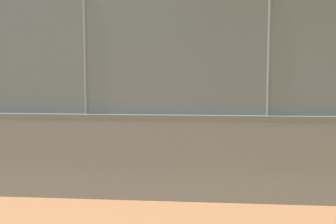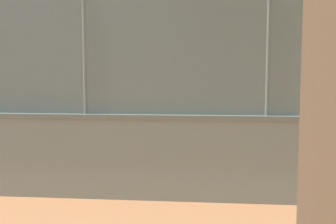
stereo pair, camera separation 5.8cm
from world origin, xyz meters
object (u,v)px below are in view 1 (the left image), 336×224
at_px(player_crossing_court, 86,120).
at_px(player_near_wall_returning, 230,116).
at_px(sports_ball, 279,110).
at_px(player_at_service_line, 292,105).
at_px(courtside_bench, 17,148).

xyz_separation_m(player_crossing_court, player_near_wall_returning, (-3.99, -0.76, 0.06)).
xyz_separation_m(player_crossing_court, sports_ball, (-5.73, -2.87, 0.06)).
bearing_deg(player_at_service_line, courtside_bench, 38.92).
height_order(player_at_service_line, player_near_wall_returning, player_at_service_line).
height_order(player_crossing_court, player_near_wall_returning, player_near_wall_returning).
bearing_deg(player_crossing_court, sports_ball, -153.43).
bearing_deg(player_near_wall_returning, player_at_service_line, -128.15).
distance_m(player_near_wall_returning, courtside_bench, 5.79).
bearing_deg(sports_ball, courtside_bench, 36.72).
bearing_deg(player_at_service_line, player_crossing_court, 30.79).
bearing_deg(courtside_bench, player_crossing_court, -114.72).
height_order(player_at_service_line, courtside_bench, player_at_service_line).
bearing_deg(courtside_bench, player_near_wall_returning, -149.71).
relative_size(player_at_service_line, player_crossing_court, 1.15).
bearing_deg(player_near_wall_returning, player_crossing_court, 10.79).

